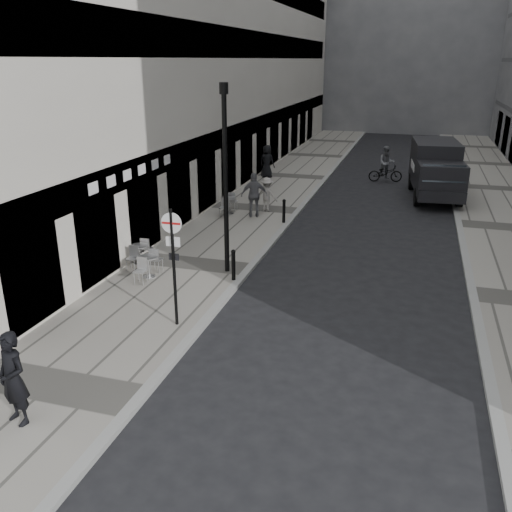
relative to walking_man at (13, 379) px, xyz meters
The scene contains 18 objects.
ground 2.56m from the walking_man, 39.24° to the right, with size 120.00×120.00×0.00m, color black.
sidewalk 16.56m from the walking_man, 90.69° to the left, with size 4.00×60.00×0.12m, color gray.
far_sidewalk 19.77m from the walking_man, 56.84° to the left, with size 4.00×60.00×0.12m, color gray.
building_left 24.72m from the walking_man, 100.33° to the left, with size 4.00×45.00×18.00m, color beige.
building_far 55.53m from the walking_man, 86.54° to the left, with size 24.00×16.00×22.00m, color gray.
walking_man is the anchor object (origin of this frame).
sign_post 4.85m from the walking_man, 75.30° to the left, with size 0.53×0.09×3.11m.
lamppost 8.94m from the walking_man, 82.00° to the left, with size 0.27×0.27×5.90m.
bollard_near 8.06m from the walking_man, 78.16° to the left, with size 0.12×0.12×0.93m, color black.
bollard_far 14.60m from the walking_man, 83.50° to the left, with size 0.13×0.13×0.94m, color black.
panel_van 22.93m from the walking_man, 70.15° to the left, with size 2.71×6.00×2.74m.
cyclist 25.17m from the walking_man, 78.14° to the left, with size 1.98×1.00×2.04m.
pedestrian_a 15.01m from the walking_man, 89.25° to the left, with size 1.14×0.48×1.95m, color slate.
pedestrian_b 16.08m from the walking_man, 88.32° to the left, with size 1.00×0.57×1.55m, color #9A938E.
pedestrian_c 23.33m from the walking_man, 93.73° to the left, with size 0.92×0.60×1.88m, color black.
cafe_table_near 8.47m from the walking_man, 102.28° to the left, with size 0.62×1.40×0.80m.
cafe_table_mid 7.41m from the walking_man, 97.77° to the left, with size 0.63×1.43×0.82m.
cafe_table_far 15.17m from the walking_man, 93.96° to the left, with size 0.68×1.53×0.87m.
Camera 1 is at (5.00, -5.56, 6.65)m, focal length 38.00 mm.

